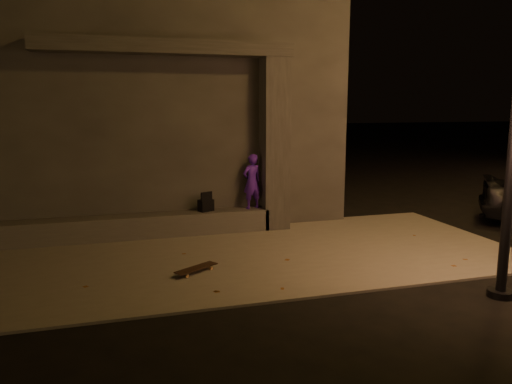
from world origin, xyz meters
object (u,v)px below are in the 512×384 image
object	(u,v)px
skateboard	(196,268)
column	(274,145)
backpack	(206,204)
skateboarder	(252,181)

from	to	relation	value
skateboard	column	bearing A→B (deg)	17.36
backpack	skateboard	bearing A→B (deg)	-126.93
backpack	skateboarder	bearing A→B (deg)	-22.58
column	backpack	distance (m)	1.92
skateboarder	backpack	world-z (taller)	skateboarder
column	skateboard	distance (m)	3.71
skateboarder	skateboard	bearing A→B (deg)	40.37
column	skateboard	bearing A→B (deg)	-130.61
skateboarder	backpack	bearing A→B (deg)	-16.33
column	skateboarder	size ratio (longest dim) A/B	3.09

